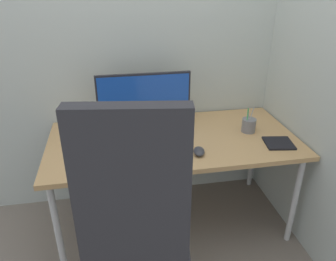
{
  "coord_description": "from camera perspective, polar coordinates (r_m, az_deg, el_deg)",
  "views": [
    {
      "loc": [
        -0.38,
        -1.89,
        1.71
      ],
      "look_at": [
        -0.05,
        -0.08,
        0.8
      ],
      "focal_mm": 34.89,
      "sensor_mm": 36.0,
      "label": 1
    }
  ],
  "objects": [
    {
      "name": "office_chair",
      "position": [
        1.51,
        -5.4,
        -17.39
      ],
      "size": [
        0.63,
        0.63,
        1.32
      ],
      "color": "black",
      "rests_on": "ground_plane"
    },
    {
      "name": "wall_side_right",
      "position": [
        2.09,
        26.83,
        15.06
      ],
      "size": [
        0.04,
        2.37,
        2.8
      ],
      "primitive_type": "cube",
      "color": "#B7C1BC",
      "rests_on": "ground_plane"
    },
    {
      "name": "wall_back",
      "position": [
        2.37,
        -1.09,
        18.72
      ],
      "size": [
        3.22,
        0.04,
        2.8
      ],
      "primitive_type": "cube",
      "color": "#B7C1BC",
      "rests_on": "ground_plane"
    },
    {
      "name": "mouse",
      "position": [
        1.99,
        5.44,
        -3.64
      ],
      "size": [
        0.09,
        0.12,
        0.04
      ],
      "primitive_type": "ellipsoid",
      "rotation": [
        0.0,
        0.0,
        -0.2
      ],
      "color": "#333338",
      "rests_on": "desk"
    },
    {
      "name": "ground_plane",
      "position": [
        2.58,
        0.81,
        -15.35
      ],
      "size": [
        8.0,
        8.0,
        0.0
      ],
      "primitive_type": "plane",
      "color": "slate"
    },
    {
      "name": "keyboard",
      "position": [
        1.93,
        -5.11,
        -4.9
      ],
      "size": [
        0.49,
        0.18,
        0.02
      ],
      "color": "black",
      "rests_on": "desk"
    },
    {
      "name": "notebook",
      "position": [
        2.22,
        18.78,
        -2.1
      ],
      "size": [
        0.2,
        0.2,
        0.01
      ],
      "primitive_type": "cube",
      "rotation": [
        0.0,
        0.0,
        -0.16
      ],
      "color": "black",
      "rests_on": "desk"
    },
    {
      "name": "monitor",
      "position": [
        2.22,
        -4.19,
        5.45
      ],
      "size": [
        0.63,
        0.17,
        0.4
      ],
      "color": "black",
      "rests_on": "desk"
    },
    {
      "name": "desk",
      "position": [
        2.2,
        0.91,
        -2.49
      ],
      "size": [
        1.64,
        0.8,
        0.7
      ],
      "color": "tan",
      "rests_on": "ground_plane"
    },
    {
      "name": "pen_holder",
      "position": [
        2.31,
        13.92,
        0.92
      ],
      "size": [
        0.1,
        0.1,
        0.18
      ],
      "color": "slate",
      "rests_on": "desk"
    }
  ]
}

